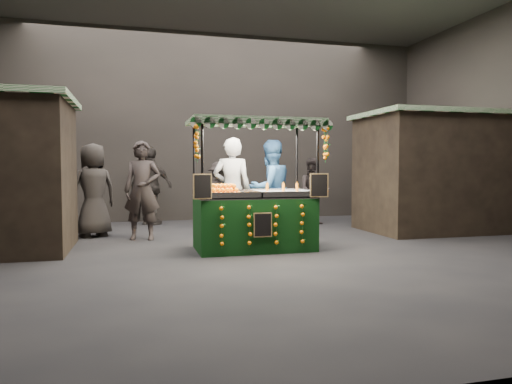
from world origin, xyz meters
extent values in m
plane|color=black|center=(0.00, 0.00, 0.00)|extent=(12.00, 12.00, 0.00)
cube|color=black|center=(0.00, 5.00, 2.50)|extent=(12.00, 0.10, 5.00)
cube|color=black|center=(4.40, 1.50, 1.25)|extent=(2.80, 2.00, 2.50)
cube|color=#104A17|center=(4.40, 1.50, 2.55)|extent=(3.00, 2.20, 0.10)
cube|color=black|center=(0.04, 0.20, 0.45)|extent=(1.96, 1.07, 0.89)
cube|color=#ABADB2|center=(0.04, 0.20, 0.91)|extent=(1.96, 1.07, 0.04)
cylinder|color=black|center=(-0.91, -0.31, 1.07)|extent=(0.04, 0.04, 2.14)
cylinder|color=black|center=(0.99, -0.31, 1.07)|extent=(0.04, 0.04, 2.14)
cylinder|color=black|center=(-0.91, 0.70, 1.07)|extent=(0.04, 0.04, 2.14)
cylinder|color=black|center=(0.99, 0.70, 1.07)|extent=(0.04, 0.04, 2.14)
cube|color=#104A17|center=(0.04, 0.20, 2.18)|extent=(2.18, 1.29, 0.07)
cube|color=silver|center=(0.57, 0.20, 0.96)|extent=(0.87, 0.96, 0.07)
cube|color=black|center=(-0.92, -0.37, 1.11)|extent=(0.30, 0.08, 0.39)
cube|color=black|center=(1.00, -0.37, 1.11)|extent=(0.30, 0.08, 0.39)
cube|color=black|center=(0.04, -0.38, 0.49)|extent=(0.30, 0.02, 0.39)
imported|color=gray|center=(-0.15, 1.13, 0.98)|extent=(0.81, 0.64, 1.97)
imported|color=#295285|center=(0.65, 1.29, 0.97)|extent=(1.13, 1.00, 1.95)
imported|color=#282221|center=(-1.79, 1.80, 0.96)|extent=(0.79, 0.61, 1.93)
imported|color=black|center=(2.35, 3.26, 0.82)|extent=(0.91, 0.77, 1.64)
imported|color=#2A2522|center=(-1.54, 4.20, 0.96)|extent=(1.19, 1.02, 1.91)
imported|color=#282221|center=(0.08, 3.72, 0.77)|extent=(1.15, 0.98, 1.55)
imported|color=#2A2622|center=(-2.74, 2.43, 0.95)|extent=(1.09, 0.94, 1.89)
camera|label=1|loc=(-1.94, -7.53, 1.41)|focal=32.84mm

